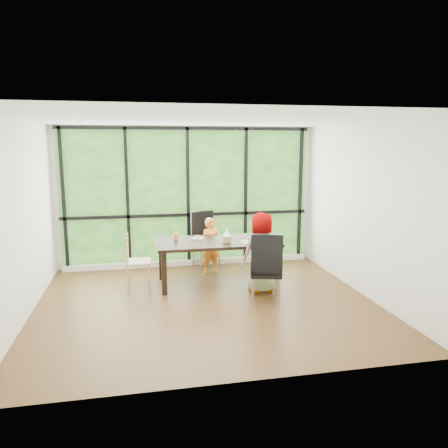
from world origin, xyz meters
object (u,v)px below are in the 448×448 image
Objects in this scene: dining_table at (217,262)px; green_cup at (270,239)px; child_older at (261,253)px; plate_near at (254,242)px; child_toddler at (211,246)px; orange_cup at (176,237)px; tissue_box at (227,239)px; chair_interior_leather at (266,267)px; plate_far at (197,238)px; chair_end_beech at (138,262)px; chair_window_leather at (206,240)px.

dining_table is 18.70× the size of green_cup.
child_older is 5.36× the size of plate_near.
child_toddler is 0.80× the size of child_older.
green_cup is at bearing -17.37° from orange_cup.
child_older reaches higher than tissue_box.
green_cup is 0.88× the size of tissue_box.
plate_far is (-0.86, 1.22, 0.22)m from chair_interior_leather.
orange_cup is at bearing -37.53° from child_older.
green_cup is (0.84, -0.92, 0.29)m from child_toddler.
chair_interior_leather is 1.04× the size of child_toddler.
chair_end_beech is at bearing -23.92° from child_older.
dining_table is at bearing -103.92° from chair_window_leather.
dining_table is 0.88m from child_older.
plate_far is at bearing 143.65° from dining_table.
chair_interior_leather reaches higher than chair_end_beech.
dining_table is 1.57× the size of child_older.
chair_end_beech is at bearing -157.47° from chair_window_leather.
orange_cup reaches higher than plate_near.
tissue_box is at bearing -94.83° from chair_end_beech.
green_cup is (1.15, -0.53, 0.05)m from plate_far.
chair_interior_leather reaches higher than dining_table.
chair_window_leather is at bearing 116.02° from plate_near.
plate_near is at bearing -23.19° from dining_table.
plate_far is 1.71× the size of tissue_box.
plate_far is at bearing -139.68° from child_toddler.
chair_window_leather reaches higher than chair_end_beech.
orange_cup is (-1.29, 0.74, 0.16)m from child_older.
chair_end_beech is 0.69× the size of child_older.
green_cup is (0.87, -1.31, 0.26)m from chair_window_leather.
plate_near is (0.58, -0.86, 0.24)m from child_toddler.
tissue_box is (1.46, -0.15, 0.35)m from chair_end_beech.
chair_interior_leather is at bearing -60.59° from dining_table.
child_older reaches higher than chair_end_beech.
child_older reaches higher than dining_table.
chair_interior_leather reaches higher than orange_cup.
chair_window_leather is at bearing 70.61° from plate_far.
dining_table is 9.62× the size of plate_far.
chair_window_leather is 4.44× the size of plate_near.
chair_interior_leather reaches higher than plate_far.
dining_table is at bearing 159.83° from green_cup.
chair_window_leather reaches higher than child_toddler.
green_cup is at bearing -71.97° from chair_window_leather.
plate_near is (1.90, -0.24, 0.31)m from chair_end_beech.
child_toddler is at bearing 124.02° from plate_near.
child_older reaches higher than plate_near.
plate_far is 1.00m from plate_near.
chair_interior_leather is 4.44× the size of plate_near.
chair_window_leather reaches higher than tissue_box.
chair_interior_leather is (0.59, -2.00, 0.00)m from chair_window_leather.
chair_end_beech is 7.21× the size of tissue_box.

